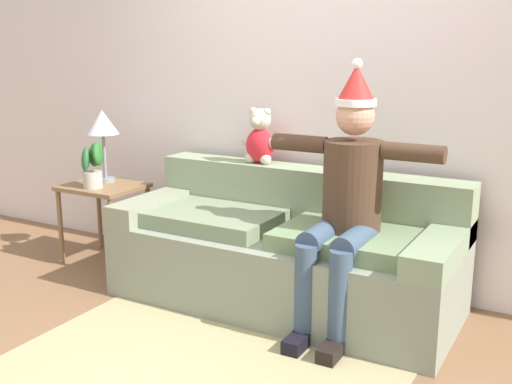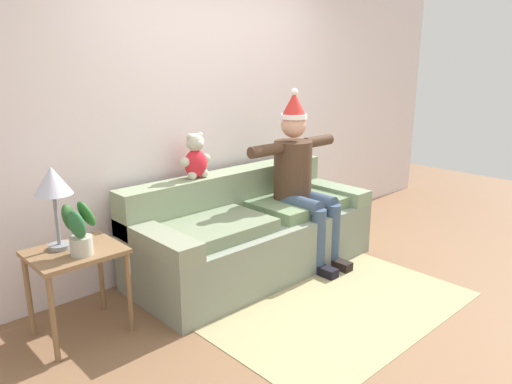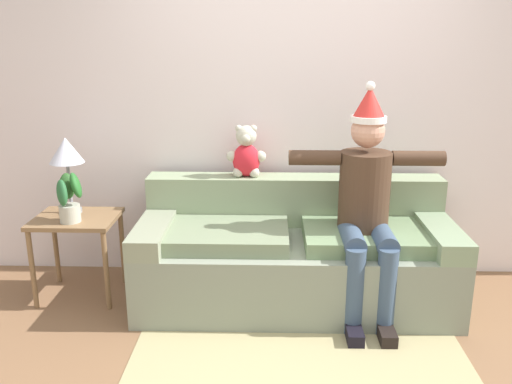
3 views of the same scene
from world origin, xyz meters
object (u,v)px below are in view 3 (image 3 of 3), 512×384
potted_plant (69,199)px  table_lamp (66,154)px  couch (295,254)px  person_seated (366,200)px  teddy_bear (246,154)px  side_table (77,229)px

potted_plant → table_lamp: bearing=108.2°
couch → table_lamp: bearing=176.5°
person_seated → potted_plant: size_ratio=4.26×
teddy_bear → table_lamp: size_ratio=0.70×
couch → potted_plant: size_ratio=5.95×
side_table → potted_plant: size_ratio=1.65×
person_seated → potted_plant: bearing=178.0°
side_table → person_seated: bearing=-4.7°
teddy_bear → table_lamp: teddy_bear is taller
couch → table_lamp: table_lamp is taller
side_table → potted_plant: 0.27m
potted_plant → side_table: bearing=92.6°
person_seated → side_table: size_ratio=2.58×
couch → side_table: bearing=179.9°
side_table → table_lamp: size_ratio=1.09×
person_seated → table_lamp: 2.09m
teddy_bear → side_table: teddy_bear is taller
person_seated → potted_plant: (-1.99, 0.07, -0.03)m
person_seated → side_table: bearing=175.3°
teddy_bear → potted_plant: bearing=-162.4°
person_seated → table_lamp: bearing=172.8°
side_table → potted_plant: potted_plant is taller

